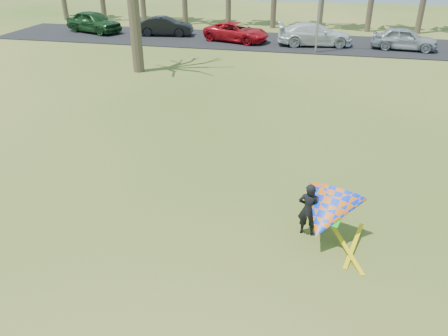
% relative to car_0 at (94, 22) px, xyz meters
% --- Properties ---
extents(ground, '(100.00, 100.00, 0.00)m').
position_rel_car_0_xyz_m(ground, '(16.17, -25.43, -0.91)').
color(ground, '#275713').
rests_on(ground, ground).
extents(parking_strip, '(46.00, 7.00, 0.06)m').
position_rel_car_0_xyz_m(parking_strip, '(16.17, -0.43, -0.88)').
color(parking_strip, black).
rests_on(parking_strip, ground).
extents(car_0, '(5.37, 3.61, 1.70)m').
position_rel_car_0_xyz_m(car_0, '(0.00, 0.00, 0.00)').
color(car_0, '#193F1C').
rests_on(car_0, parking_strip).
extents(car_1, '(4.49, 2.06, 1.43)m').
position_rel_car_0_xyz_m(car_1, '(6.21, -0.03, -0.13)').
color(car_1, black).
rests_on(car_1, parking_strip).
extents(car_2, '(5.38, 3.63, 1.37)m').
position_rel_car_0_xyz_m(car_2, '(12.20, -1.01, -0.16)').
color(car_2, '#B00E17').
rests_on(car_2, parking_strip).
extents(car_3, '(5.59, 2.99, 1.54)m').
position_rel_car_0_xyz_m(car_3, '(17.99, -1.18, -0.08)').
color(car_3, silver).
rests_on(car_3, parking_strip).
extents(car_4, '(4.54, 2.20, 1.49)m').
position_rel_car_0_xyz_m(car_4, '(24.13, -1.26, -0.10)').
color(car_4, '#9CA2A9').
rests_on(car_4, parking_strip).
extents(kite_flyer, '(2.13, 2.39, 2.02)m').
position_rel_car_0_xyz_m(kite_flyer, '(19.06, -24.77, -0.07)').
color(kite_flyer, black).
rests_on(kite_flyer, ground).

